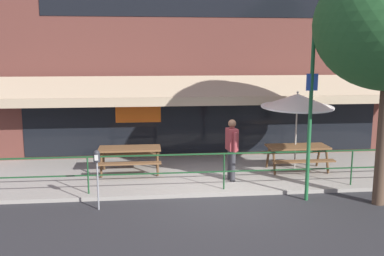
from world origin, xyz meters
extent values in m
plane|color=#2D2D30|center=(0.00, 0.00, 0.00)|extent=(120.00, 120.00, 0.00)
cube|color=#9E998E|center=(0.00, 2.00, 0.05)|extent=(15.00, 4.00, 0.10)
cube|color=brown|center=(0.00, 4.25, 3.78)|extent=(15.00, 0.50, 7.56)
cube|color=black|center=(0.00, 3.99, 1.35)|extent=(12.00, 0.02, 2.30)
cube|color=orange|center=(-2.25, 3.97, 1.65)|extent=(1.50, 0.02, 0.70)
cube|color=tan|center=(0.00, 3.45, 2.50)|extent=(13.80, 0.92, 0.70)
cube|color=tan|center=(0.00, 2.94, 2.10)|extent=(13.80, 0.08, 0.28)
cube|color=black|center=(4.12, 3.86, 2.03)|extent=(0.04, 0.28, 0.04)
cube|color=black|center=(4.12, 3.72, 1.85)|extent=(0.18, 0.18, 0.28)
cube|color=beige|center=(4.12, 3.72, 1.85)|extent=(0.13, 0.19, 0.20)
cylinder|color=#194723|center=(-3.45, 0.30, 0.57)|extent=(0.04, 0.04, 0.95)
cylinder|color=#194723|center=(0.00, 0.30, 0.57)|extent=(0.04, 0.04, 0.95)
cylinder|color=#194723|center=(3.45, 0.30, 0.57)|extent=(0.04, 0.04, 0.95)
cube|color=#194723|center=(0.00, 0.30, 1.05)|extent=(13.80, 0.04, 0.04)
cube|color=#194723|center=(0.00, 0.30, 0.57)|extent=(13.80, 0.03, 0.03)
cube|color=brown|center=(-2.48, 2.08, 0.84)|extent=(1.80, 0.80, 0.05)
cube|color=brown|center=(-2.48, 1.50, 0.54)|extent=(1.80, 0.26, 0.04)
cube|color=brown|center=(-2.48, 2.66, 0.54)|extent=(1.80, 0.26, 0.04)
cylinder|color=brown|center=(-1.68, 1.76, 0.47)|extent=(0.07, 0.30, 0.73)
cylinder|color=brown|center=(-1.68, 2.40, 0.47)|extent=(0.07, 0.30, 0.73)
cylinder|color=brown|center=(-3.28, 1.76, 0.47)|extent=(0.07, 0.30, 0.73)
cylinder|color=brown|center=(-3.28, 2.40, 0.47)|extent=(0.07, 0.30, 0.73)
cube|color=brown|center=(2.49, 1.81, 0.84)|extent=(1.80, 0.80, 0.05)
cube|color=brown|center=(2.49, 1.23, 0.54)|extent=(1.80, 0.26, 0.04)
cube|color=brown|center=(2.49, 2.39, 0.54)|extent=(1.80, 0.26, 0.04)
cylinder|color=brown|center=(3.29, 1.49, 0.47)|extent=(0.07, 0.30, 0.73)
cylinder|color=brown|center=(3.29, 2.13, 0.47)|extent=(0.07, 0.30, 0.73)
cylinder|color=brown|center=(1.69, 1.49, 0.47)|extent=(0.07, 0.30, 0.73)
cylinder|color=brown|center=(1.69, 2.13, 0.47)|extent=(0.07, 0.30, 0.73)
cylinder|color=#B7B2A8|center=(2.49, 2.00, 1.25)|extent=(0.04, 0.04, 2.30)
cone|color=silver|center=(2.49, 2.00, 2.20)|extent=(2.10, 2.11, 0.48)
cylinder|color=white|center=(2.49, 2.00, 2.01)|extent=(2.14, 2.14, 0.12)
sphere|color=#B7B2A8|center=(2.49, 2.00, 2.44)|extent=(0.07, 0.07, 0.07)
cylinder|color=#333338|center=(0.36, 0.97, 0.53)|extent=(0.15, 0.15, 0.86)
cylinder|color=#333338|center=(0.33, 1.16, 0.53)|extent=(0.15, 0.15, 0.86)
cube|color=maroon|center=(0.35, 1.07, 1.26)|extent=(0.30, 0.43, 0.60)
cylinder|color=maroon|center=(0.39, 0.81, 1.23)|extent=(0.10, 0.10, 0.54)
cylinder|color=maroon|center=(0.30, 1.32, 1.23)|extent=(0.10, 0.10, 0.54)
sphere|color=brown|center=(0.35, 1.07, 1.70)|extent=(0.22, 0.22, 0.22)
cylinder|color=gray|center=(-3.11, -0.58, 0.57)|extent=(0.04, 0.04, 1.15)
cylinder|color=#2D2D33|center=(-3.11, -0.58, 1.25)|extent=(0.15, 0.15, 0.20)
sphere|color=#2D2D33|center=(-3.11, -0.58, 1.35)|extent=(0.14, 0.14, 0.14)
cube|color=silver|center=(-3.11, -0.66, 1.26)|extent=(0.08, 0.01, 0.13)
cylinder|color=#1E6033|center=(1.94, -0.45, 2.03)|extent=(0.09, 0.09, 4.05)
cube|color=blue|center=(1.94, -0.47, 2.92)|extent=(0.28, 0.02, 0.40)
cylinder|color=brown|center=(3.56, -0.90, 1.54)|extent=(0.28, 0.28, 3.08)
camera|label=1|loc=(-1.93, -10.22, 3.61)|focal=40.00mm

